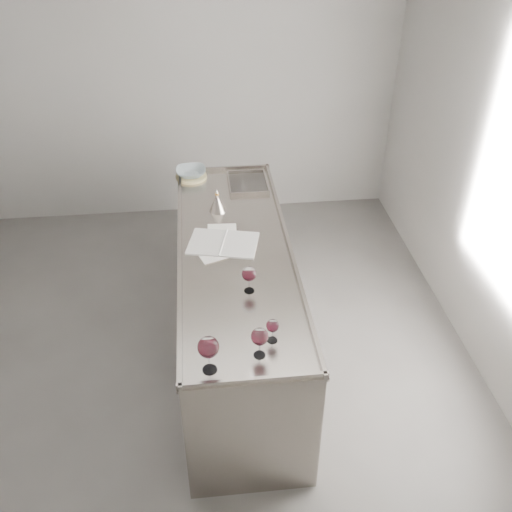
{
  "coord_description": "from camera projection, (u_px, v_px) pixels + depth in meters",
  "views": [
    {
      "loc": [
        0.3,
        -2.85,
        3.1
      ],
      "look_at": [
        0.62,
        0.09,
        1.02
      ],
      "focal_mm": 40.0,
      "sensor_mm": 36.0,
      "label": 1
    }
  ],
  "objects": [
    {
      "name": "room_shell",
      "position": [
        151.0,
        218.0,
        3.27
      ],
      "size": [
        4.54,
        5.04,
        2.84
      ],
      "color": "#504E4B",
      "rests_on": "ground"
    },
    {
      "name": "wine_funnel",
      "position": [
        217.0,
        204.0,
        4.21
      ],
      "size": [
        0.13,
        0.13,
        0.19
      ],
      "rotation": [
        0.0,
        0.0,
        0.35
      ],
      "color": "#B2A99E",
      "rests_on": "counter"
    },
    {
      "name": "wine_glass_left",
      "position": [
        208.0,
        348.0,
        2.84
      ],
      "size": [
        0.11,
        0.11,
        0.22
      ],
      "rotation": [
        0.0,
        0.0,
        0.39
      ],
      "color": "white",
      "rests_on": "counter"
    },
    {
      "name": "wine_glass_middle",
      "position": [
        249.0,
        274.0,
        3.39
      ],
      "size": [
        0.09,
        0.09,
        0.17
      ],
      "rotation": [
        0.0,
        0.0,
        -0.42
      ],
      "color": "white",
      "rests_on": "counter"
    },
    {
      "name": "loose_paper_top",
      "position": [
        222.0,
        235.0,
        3.97
      ],
      "size": [
        0.22,
        0.3,
        0.0
      ],
      "primitive_type": "cube",
      "rotation": [
        0.0,
        0.0,
        -0.05
      ],
      "color": "white",
      "rests_on": "counter"
    },
    {
      "name": "wine_glass_right",
      "position": [
        260.0,
        337.0,
        2.94
      ],
      "size": [
        0.09,
        0.09,
        0.18
      ],
      "rotation": [
        0.0,
        0.0,
        -0.33
      ],
      "color": "white",
      "rests_on": "counter"
    },
    {
      "name": "wine_glass_small",
      "position": [
        273.0,
        326.0,
        3.05
      ],
      "size": [
        0.07,
        0.07,
        0.14
      ],
      "rotation": [
        0.0,
        0.0,
        0.24
      ],
      "color": "white",
      "rests_on": "counter"
    },
    {
      "name": "loose_paper_under",
      "position": [
        211.0,
        249.0,
        3.82
      ],
      "size": [
        0.3,
        0.35,
        0.0
      ],
      "primitive_type": "cube",
      "rotation": [
        0.0,
        0.0,
        0.35
      ],
      "color": "white",
      "rests_on": "counter"
    },
    {
      "name": "notebook",
      "position": [
        223.0,
        243.0,
        3.87
      ],
      "size": [
        0.52,
        0.42,
        0.02
      ],
      "rotation": [
        0.0,
        0.0,
        -0.23
      ],
      "color": "silver",
      "rests_on": "counter"
    },
    {
      "name": "trivet",
      "position": [
        191.0,
        177.0,
        4.67
      ],
      "size": [
        0.29,
        0.29,
        0.02
      ],
      "primitive_type": "cylinder",
      "rotation": [
        0.0,
        0.0,
        -0.16
      ],
      "color": "#C7BB81",
      "rests_on": "counter"
    },
    {
      "name": "counter",
      "position": [
        236.0,
        303.0,
        4.09
      ],
      "size": [
        0.77,
        2.42,
        0.97
      ],
      "color": "gray",
      "rests_on": "ground"
    },
    {
      "name": "ceramic_bowl",
      "position": [
        191.0,
        172.0,
        4.65
      ],
      "size": [
        0.25,
        0.25,
        0.06
      ],
      "primitive_type": "imported",
      "rotation": [
        0.0,
        0.0,
        0.03
      ],
      "color": "#8FA0A7",
      "rests_on": "trivet"
    }
  ]
}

